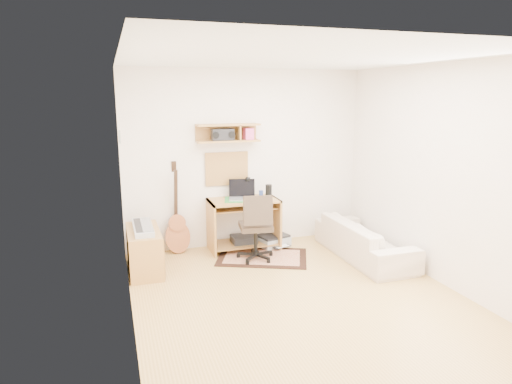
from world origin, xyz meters
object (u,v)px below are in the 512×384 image
object	(u,v)px
desk	(244,224)
cabinet	(144,250)
printer	(273,241)
task_chair	(256,226)
sofa	(364,234)

from	to	relation	value
desk	cabinet	distance (m)	1.52
printer	desk	bearing A→B (deg)	161.07
desk	task_chair	size ratio (longest dim) A/B	1.05
task_chair	cabinet	xyz separation A→B (m)	(-1.49, 0.05, -0.20)
task_chair	cabinet	distance (m)	1.50
desk	sofa	xyz separation A→B (m)	(1.50, -0.85, -0.03)
cabinet	desk	bearing A→B (deg)	16.22
task_chair	sofa	world-z (taller)	task_chair
task_chair	printer	xyz separation A→B (m)	(0.42, 0.46, -0.39)
printer	task_chair	bearing A→B (deg)	-149.51
task_chair	printer	world-z (taller)	task_chair
task_chair	cabinet	size ratio (longest dim) A/B	1.06
desk	task_chair	xyz separation A→B (m)	(0.03, -0.47, 0.10)
desk	printer	world-z (taller)	desk
task_chair	printer	size ratio (longest dim) A/B	2.16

